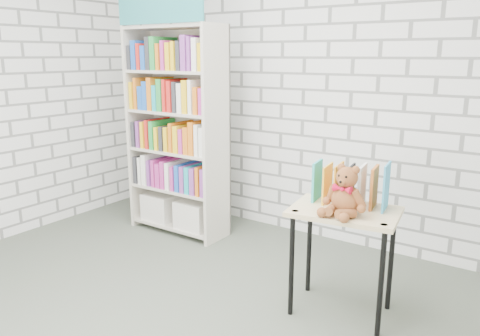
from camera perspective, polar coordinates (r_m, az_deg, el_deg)
The scene contains 6 objects.
ground at distance 3.28m, azimuth -9.90°, elevation -18.09°, with size 4.50×4.50×0.00m, color #474E42.
room_shell at distance 2.80m, azimuth -11.44°, elevation 14.79°, with size 4.52×4.02×2.81m.
bookshelf at distance 4.53m, azimuth -7.65°, elevation 4.60°, with size 0.99×0.39×2.22m.
display_table at distance 3.16m, azimuth 12.56°, elevation -6.71°, with size 0.74×0.56×0.74m.
table_books at distance 3.19m, azimuth 13.28°, elevation -1.93°, with size 0.50×0.27×0.28m.
teddy_bear at distance 2.99m, azimuth 12.66°, elevation -3.24°, with size 0.29×0.28×0.32m.
Camera 1 is at (1.99, -1.96, 1.72)m, focal length 35.00 mm.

